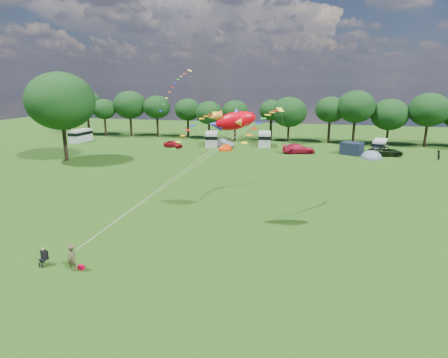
% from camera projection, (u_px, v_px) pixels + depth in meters
% --- Properties ---
extents(ground_plane, '(180.00, 180.00, 0.00)m').
position_uv_depth(ground_plane, '(195.00, 268.00, 24.58)').
color(ground_plane, black).
rests_on(ground_plane, ground).
extents(tree_line, '(102.98, 10.98, 10.27)m').
position_uv_depth(tree_line, '(308.00, 110.00, 73.40)').
color(tree_line, black).
rests_on(tree_line, ground).
extents(big_tree, '(10.00, 10.00, 13.28)m').
position_uv_depth(big_tree, '(61.00, 101.00, 55.56)').
color(big_tree, black).
rests_on(big_tree, ground).
extents(car_a, '(4.16, 2.84, 1.29)m').
position_uv_depth(car_a, '(173.00, 144.00, 69.08)').
color(car_a, maroon).
rests_on(car_a, ground).
extents(car_b, '(4.51, 3.20, 1.49)m').
position_uv_depth(car_b, '(222.00, 143.00, 69.62)').
color(car_b, gray).
rests_on(car_b, ground).
extents(car_c, '(5.68, 3.54, 1.58)m').
position_uv_depth(car_c, '(298.00, 149.00, 63.61)').
color(car_c, red).
rests_on(car_c, ground).
extents(car_d, '(5.74, 3.36, 1.47)m').
position_uv_depth(car_d, '(386.00, 151.00, 61.36)').
color(car_d, black).
rests_on(car_d, ground).
extents(campervan_a, '(2.43, 5.14, 2.46)m').
position_uv_depth(campervan_a, '(81.00, 135.00, 75.60)').
color(campervan_a, silver).
rests_on(campervan_a, ground).
extents(campervan_b, '(3.45, 5.64, 2.57)m').
position_uv_depth(campervan_b, '(212.00, 139.00, 70.85)').
color(campervan_b, '#B7B8B9').
rests_on(campervan_b, ground).
extents(campervan_c, '(2.95, 5.55, 2.60)m').
position_uv_depth(campervan_c, '(265.00, 139.00, 70.80)').
color(campervan_c, silver).
rests_on(campervan_c, ground).
extents(campervan_d, '(3.09, 5.05, 2.31)m').
position_uv_depth(campervan_d, '(380.00, 146.00, 63.56)').
color(campervan_d, silver).
rests_on(campervan_d, ground).
extents(tent_orange, '(2.57, 2.81, 2.01)m').
position_uv_depth(tent_orange, '(225.00, 150.00, 66.74)').
color(tent_orange, red).
rests_on(tent_orange, ground).
extents(tent_greyblue, '(3.39, 3.71, 2.52)m').
position_uv_depth(tent_greyblue, '(371.00, 158.00, 59.46)').
color(tent_greyblue, slate).
rests_on(tent_greyblue, ground).
extents(awning_navy, '(4.07, 3.76, 2.05)m').
position_uv_depth(awning_navy, '(352.00, 148.00, 62.48)').
color(awning_navy, '#171F31').
rests_on(awning_navy, ground).
extents(kite_flyer, '(0.65, 0.48, 1.66)m').
position_uv_depth(kite_flyer, '(72.00, 259.00, 23.96)').
color(kite_flyer, brown).
rests_on(kite_flyer, ground).
extents(camp_chair, '(0.65, 0.67, 1.28)m').
position_uv_depth(camp_chair, '(44.00, 254.00, 24.75)').
color(camp_chair, '#99999E').
rests_on(camp_chair, ground).
extents(kite_bag, '(0.44, 0.34, 0.28)m').
position_uv_depth(kite_bag, '(81.00, 267.00, 24.33)').
color(kite_bag, red).
rests_on(kite_bag, ground).
extents(fish_kite, '(4.11, 2.02, 2.15)m').
position_uv_depth(fish_kite, '(232.00, 121.00, 29.98)').
color(fish_kite, red).
rests_on(fish_kite, ground).
extents(streamer_kite_a, '(3.18, 5.52, 5.73)m').
position_uv_depth(streamer_kite_a, '(178.00, 84.00, 53.04)').
color(streamer_kite_a, '#FFFA33').
rests_on(streamer_kite_a, ground).
extents(streamer_kite_b, '(4.33, 4.65, 3.81)m').
position_uv_depth(streamer_kite_b, '(198.00, 124.00, 41.57)').
color(streamer_kite_b, yellow).
rests_on(streamer_kite_b, ground).
extents(streamer_kite_c, '(3.19, 5.00, 2.81)m').
position_uv_depth(streamer_kite_c, '(266.00, 119.00, 33.57)').
color(streamer_kite_c, yellow).
rests_on(streamer_kite_c, ground).
extents(walker_a, '(0.88, 0.87, 1.57)m').
position_uv_depth(walker_a, '(438.00, 155.00, 57.92)').
color(walker_a, black).
rests_on(walker_a, ground).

